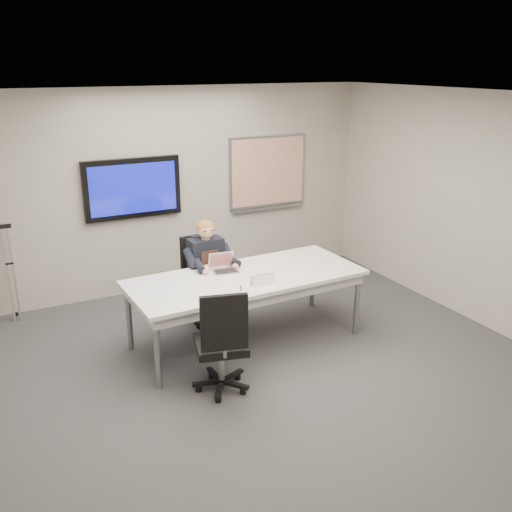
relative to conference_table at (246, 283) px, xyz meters
name	(u,v)px	position (x,y,z in m)	size (l,w,h in m)	color
floor	(270,384)	(-0.20, -0.95, -0.72)	(6.00, 6.00, 0.02)	#3A3A3D
ceiling	(273,98)	(-0.20, -0.95, 2.08)	(6.00, 6.00, 0.02)	white
wall_back	(168,191)	(-0.20, 2.05, 0.68)	(6.00, 0.02, 2.80)	#A49D94
wall_right	(498,216)	(2.80, -0.95, 0.68)	(0.02, 6.00, 2.80)	#A49D94
conference_table	(246,283)	(0.00, 0.00, 0.00)	(2.69, 1.20, 0.82)	white
tv_display	(133,188)	(-0.70, 2.00, 0.78)	(1.30, 0.09, 0.80)	black
whiteboard	(268,173)	(1.35, 2.02, 0.81)	(1.25, 0.08, 1.10)	gray
office_chair_far	(204,295)	(-0.20, 0.78, -0.39)	(0.55, 0.55, 1.07)	black
office_chair_near	(222,360)	(-0.68, -0.85, -0.38)	(0.64, 0.64, 1.11)	black
seated_person	(212,286)	(-0.20, 0.53, -0.19)	(0.41, 0.71, 1.32)	#1D2330
crutch	(10,271)	(-2.33, 1.89, -0.08)	(0.17, 0.26, 1.30)	#AAADB2
laptop	(224,266)	(-0.16, 0.26, 0.15)	(0.32, 0.31, 0.21)	silver
name_tent	(263,279)	(0.06, -0.29, 0.15)	(0.27, 0.08, 0.11)	white
pen	(241,288)	(-0.22, -0.32, 0.10)	(0.01, 0.01, 0.15)	black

